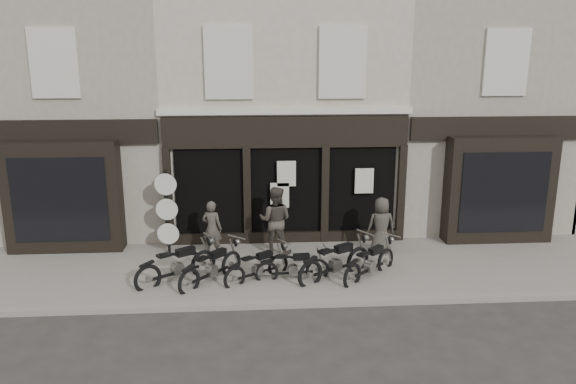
{
  "coord_description": "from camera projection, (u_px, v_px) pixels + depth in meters",
  "views": [
    {
      "loc": [
        -1.01,
        -13.11,
        5.77
      ],
      "look_at": [
        -0.03,
        1.6,
        2.0
      ],
      "focal_mm": 35.0,
      "sensor_mm": 36.0,
      "label": 1
    }
  ],
  "objects": [
    {
      "name": "advert_sign_post",
      "position": [
        167.0,
        216.0,
        15.71
      ],
      "size": [
        0.62,
        0.4,
        2.54
      ],
      "rotation": [
        0.0,
        0.0,
        -0.08
      ],
      "color": "black",
      "rests_on": "ground"
    },
    {
      "name": "motorcycle_5",
      "position": [
        370.0,
        265.0,
        14.33
      ],
      "size": [
        1.72,
        1.63,
        1.02
      ],
      "rotation": [
        0.0,
        0.0,
        0.75
      ],
      "color": "black",
      "rests_on": "ground"
    },
    {
      "name": "motorcycle_1",
      "position": [
        212.0,
        270.0,
        14.03
      ],
      "size": [
        1.62,
        1.79,
        1.04
      ],
      "rotation": [
        0.0,
        0.0,
        0.85
      ],
      "color": "black",
      "rests_on": "ground"
    },
    {
      "name": "man_right",
      "position": [
        381.0,
        226.0,
        15.83
      ],
      "size": [
        0.82,
        0.56,
        1.63
      ],
      "primitive_type": "imported",
      "rotation": [
        0.0,
        0.0,
        3.2
      ],
      "color": "#3A3631",
      "rests_on": "pavement"
    },
    {
      "name": "ground_plane",
      "position": [
        294.0,
        284.0,
        14.17
      ],
      "size": [
        90.0,
        90.0,
        0.0
      ],
      "primitive_type": "plane",
      "color": "#2D2B28",
      "rests_on": "ground"
    },
    {
      "name": "neighbour_right",
      "position": [
        465.0,
        101.0,
        19.28
      ],
      "size": [
        5.6,
        6.73,
        8.34
      ],
      "color": "gray",
      "rests_on": "ground"
    },
    {
      "name": "central_building",
      "position": [
        280.0,
        101.0,
        18.91
      ],
      "size": [
        7.3,
        6.22,
        8.34
      ],
      "color": "#B9AF9F",
      "rests_on": "ground"
    },
    {
      "name": "motorcycle_0",
      "position": [
        177.0,
        268.0,
        14.08
      ],
      "size": [
        1.98,
        1.58,
        1.1
      ],
      "rotation": [
        0.0,
        0.0,
        0.63
      ],
      "color": "black",
      "rests_on": "ground"
    },
    {
      "name": "man_left",
      "position": [
        212.0,
        228.0,
        15.64
      ],
      "size": [
        0.67,
        0.55,
        1.59
      ],
      "primitive_type": "imported",
      "rotation": [
        0.0,
        0.0,
        2.8
      ],
      "color": "#3F3A34",
      "rests_on": "pavement"
    },
    {
      "name": "neighbour_left",
      "position": [
        88.0,
        103.0,
        18.46
      ],
      "size": [
        5.6,
        6.73,
        8.34
      ],
      "color": "gray",
      "rests_on": "ground"
    },
    {
      "name": "motorcycle_2",
      "position": [
        258.0,
        269.0,
        14.16
      ],
      "size": [
        1.72,
        1.32,
        0.94
      ],
      "rotation": [
        0.0,
        0.0,
        0.6
      ],
      "color": "black",
      "rests_on": "ground"
    },
    {
      "name": "motorcycle_4",
      "position": [
        336.0,
        264.0,
        14.29
      ],
      "size": [
        2.09,
        1.52,
        1.12
      ],
      "rotation": [
        0.0,
        0.0,
        0.57
      ],
      "color": "black",
      "rests_on": "ground"
    },
    {
      "name": "motorcycle_3",
      "position": [
        293.0,
        269.0,
        14.2
      ],
      "size": [
        1.92,
        0.52,
        0.92
      ],
      "rotation": [
        0.0,
        0.0,
        0.09
      ],
      "color": "black",
      "rests_on": "ground"
    },
    {
      "name": "man_centre",
      "position": [
        275.0,
        220.0,
        15.81
      ],
      "size": [
        1.09,
        0.94,
        1.93
      ],
      "primitive_type": "imported",
      "rotation": [
        0.0,
        0.0,
        2.89
      ],
      "color": "#403933",
      "rests_on": "pavement"
    },
    {
      "name": "pavement",
      "position": [
        291.0,
        269.0,
        15.02
      ],
      "size": [
        30.0,
        4.2,
        0.12
      ],
      "primitive_type": "cube",
      "color": "slate",
      "rests_on": "ground_plane"
    },
    {
      "name": "kerb",
      "position": [
        298.0,
        304.0,
        12.94
      ],
      "size": [
        30.0,
        0.25,
        0.13
      ],
      "primitive_type": "cube",
      "color": "gray",
      "rests_on": "ground_plane"
    }
  ]
}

